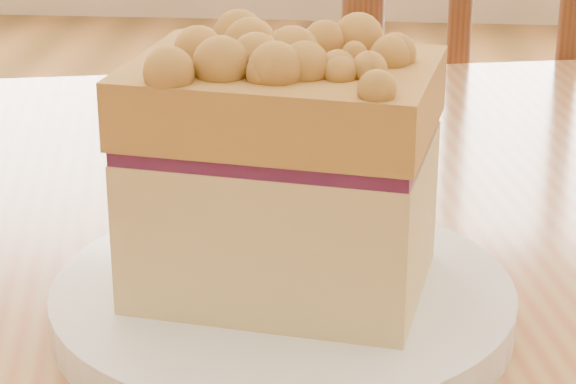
# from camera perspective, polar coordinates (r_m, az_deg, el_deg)

# --- Properties ---
(cafe_chair_main) EXTENTS (0.46, 0.46, 1.02)m
(cafe_chair_main) POSITION_cam_1_polar(r_m,az_deg,el_deg) (1.29, 12.09, -1.46)
(cafe_chair_main) COLOR brown
(cafe_chair_main) RESTS_ON ground
(plate) EXTENTS (0.23, 0.23, 0.02)m
(plate) POSITION_cam_1_polar(r_m,az_deg,el_deg) (0.55, -0.26, -5.62)
(plate) COLOR white
(plate) RESTS_ON cafe_table_main
(cake_slice) EXTENTS (0.15, 0.12, 0.13)m
(cake_slice) POSITION_cam_1_polar(r_m,az_deg,el_deg) (0.52, -0.28, 1.27)
(cake_slice) COLOR #E6D382
(cake_slice) RESTS_ON plate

